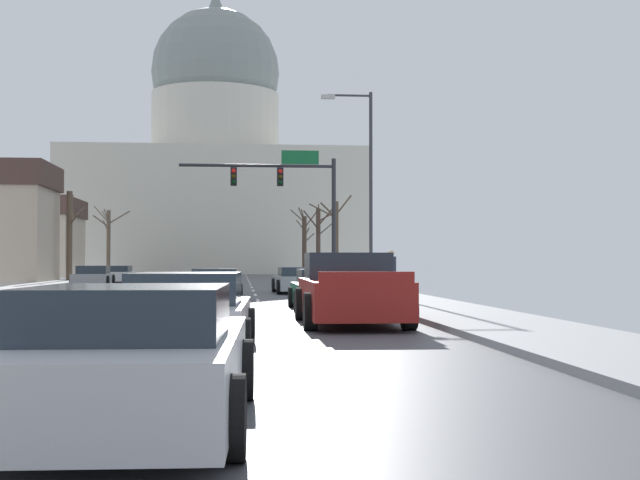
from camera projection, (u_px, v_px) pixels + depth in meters
The scene contains 21 objects.
ground at pixel (156, 303), 29.33m from camera, with size 20.00×180.00×0.20m.
signal_gantry at pixel (291, 190), 43.53m from camera, with size 7.91×0.41×6.91m.
street_lamp_right at pixel (365, 175), 35.35m from camera, with size 2.12×0.24×8.27m.
capitol_building at pixel (215, 172), 101.39m from camera, with size 33.38×21.74×33.65m.
sedan_near_00 at pixel (297, 281), 38.62m from camera, with size 2.18×4.68×1.17m.
sedan_near_01 at pixel (214, 285), 31.56m from camera, with size 2.13×4.38×1.17m.
sedan_near_02 at pixel (326, 290), 25.55m from camera, with size 2.07×4.30×1.21m.
pickup_truck_near_03 at pixel (350, 292), 19.72m from camera, with size 2.40×5.29×1.65m.
sedan_near_04 at pixel (187, 315), 13.69m from camera, with size 2.23×4.60×1.27m.
sedan_near_05 at pixel (134, 361), 7.52m from camera, with size 2.16×4.51×1.25m.
sedan_oncoming_00 at pixel (93, 277), 48.44m from camera, with size 2.19×4.52×1.17m.
sedan_oncoming_01 at pixel (118, 275), 57.10m from camera, with size 2.07×4.51×1.12m.
flank_building_02 at pixel (16, 237), 76.74m from camera, with size 10.94×9.94×7.02m.
bare_tree_00 at pixel (319, 240), 63.14m from camera, with size 2.62×2.20×5.55m.
bare_tree_02 at pixel (336, 239), 49.97m from camera, with size 2.51×1.80×5.17m.
bare_tree_03 at pixel (70, 234), 57.95m from camera, with size 0.95×2.46×6.00m.
bare_tree_04 at pixel (304, 244), 72.55m from camera, with size 2.44×2.27×5.75m.
bare_tree_05 at pixel (108, 240), 70.56m from camera, with size 2.99×2.03×5.83m.
pedestrian_00 at pixel (374, 270), 39.37m from camera, with size 0.35×0.34×1.57m.
pedestrian_01 at pixel (391, 272), 28.63m from camera, with size 0.35×0.34×1.68m.
bicycle_parked at pixel (402, 288), 30.83m from camera, with size 0.12×1.77×0.85m.
Camera 1 is at (2.80, -29.77, 1.46)m, focal length 48.34 mm.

